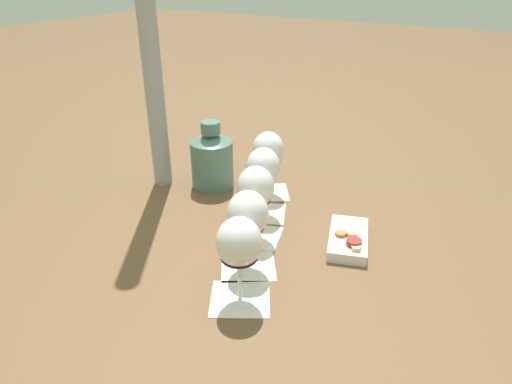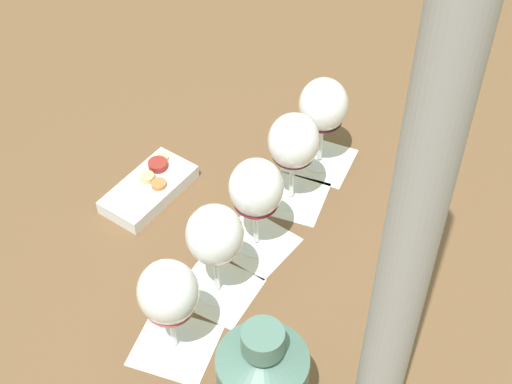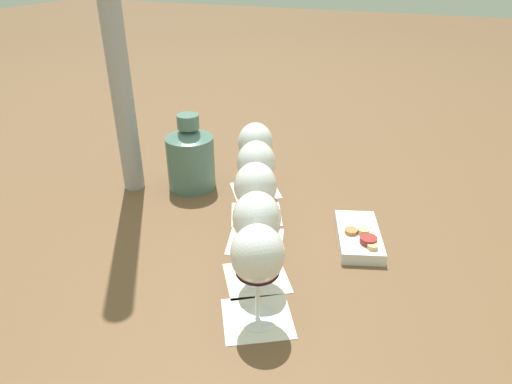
{
  "view_description": "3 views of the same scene",
  "coord_description": "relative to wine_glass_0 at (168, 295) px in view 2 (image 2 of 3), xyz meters",
  "views": [
    {
      "loc": [
        0.77,
        0.47,
        0.58
      ],
      "look_at": [
        0.0,
        0.0,
        0.12
      ],
      "focal_mm": 32.0,
      "sensor_mm": 36.0,
      "label": 1
    },
    {
      "loc": [
        -0.48,
        -0.66,
        0.97
      ],
      "look_at": [
        0.0,
        0.0,
        0.12
      ],
      "focal_mm": 55.0,
      "sensor_mm": 36.0,
      "label": 2
    },
    {
      "loc": [
        0.72,
        0.3,
        0.54
      ],
      "look_at": [
        0.0,
        0.0,
        0.12
      ],
      "focal_mm": 32.0,
      "sensor_mm": 36.0,
      "label": 3
    }
  ],
  "objects": [
    {
      "name": "tasting_card_4",
      "position": [
        0.41,
        0.18,
        -0.12
      ],
      "size": [
        0.15,
        0.15,
        0.0
      ],
      "color": "silver",
      "rests_on": "ground_plane"
    },
    {
      "name": "wine_glass_3",
      "position": [
        0.32,
        0.14,
        -0.0
      ],
      "size": [
        0.08,
        0.08,
        0.18
      ],
      "color": "white",
      "rests_on": "tasting_card_3"
    },
    {
      "name": "snack_dish",
      "position": [
        0.13,
        0.28,
        -0.11
      ],
      "size": [
        0.18,
        0.13,
        0.04
      ],
      "color": "silver",
      "rests_on": "ground_plane"
    },
    {
      "name": "ground_plane",
      "position": [
        0.21,
        0.09,
        -0.12
      ],
      "size": [
        8.0,
        8.0,
        0.0
      ],
      "primitive_type": "plane",
      "color": "brown"
    },
    {
      "name": "wine_glass_4",
      "position": [
        0.41,
        0.18,
        -0.0
      ],
      "size": [
        0.08,
        0.08,
        0.18
      ],
      "color": "white",
      "rests_on": "tasting_card_4"
    },
    {
      "name": "umbrella_pole",
      "position": [
        0.1,
        -0.29,
        0.4
      ],
      "size": [
        0.05,
        0.05,
        1.04
      ],
      "color": "#99999E",
      "rests_on": "ground_plane"
    },
    {
      "name": "wine_glass_1",
      "position": [
        0.11,
        0.05,
        -0.0
      ],
      "size": [
        0.08,
        0.08,
        0.18
      ],
      "color": "white",
      "rests_on": "tasting_card_1"
    },
    {
      "name": "wine_glass_0",
      "position": [
        0.0,
        0.0,
        0.0
      ],
      "size": [
        0.08,
        0.08,
        0.18
      ],
      "color": "white",
      "rests_on": "tasting_card_0"
    },
    {
      "name": "tasting_card_3",
      "position": [
        0.32,
        0.14,
        -0.12
      ],
      "size": [
        0.15,
        0.15,
        0.0
      ],
      "color": "silver",
      "rests_on": "ground_plane"
    },
    {
      "name": "wine_glass_2",
      "position": [
        0.21,
        0.09,
        0.0
      ],
      "size": [
        0.08,
        0.08,
        0.18
      ],
      "color": "white",
      "rests_on": "tasting_card_2"
    },
    {
      "name": "tasting_card_2",
      "position": [
        0.21,
        0.09,
        -0.12
      ],
      "size": [
        0.13,
        0.14,
        0.0
      ],
      "color": "silver",
      "rests_on": "ground_plane"
    },
    {
      "name": "ceramic_vase",
      "position": [
        0.04,
        -0.16,
        -0.04
      ],
      "size": [
        0.12,
        0.12,
        0.19
      ],
      "color": "#4C7066",
      "rests_on": "ground_plane"
    },
    {
      "name": "tasting_card_0",
      "position": [
        0.0,
        0.0,
        -0.12
      ],
      "size": [
        0.15,
        0.15,
        0.0
      ],
      "color": "silver",
      "rests_on": "ground_plane"
    },
    {
      "name": "tasting_card_1",
      "position": [
        0.11,
        0.05,
        -0.12
      ],
      "size": [
        0.14,
        0.15,
        0.0
      ],
      "color": "silver",
      "rests_on": "ground_plane"
    }
  ]
}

